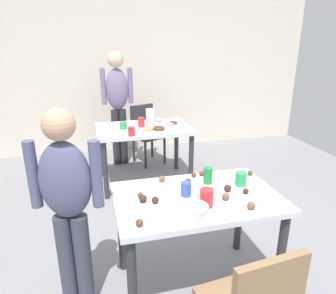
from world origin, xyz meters
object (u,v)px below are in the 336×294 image
at_px(mixing_bowl, 194,211).
at_px(soda_can, 208,176).
at_px(dining_table_near, 197,210).
at_px(pitcher_far, 151,118).
at_px(chair_far_table, 146,130).
at_px(person_girl_near, 68,199).
at_px(dining_table_far, 144,135).
at_px(person_adult_far, 118,98).

xyz_separation_m(mixing_bowl, soda_can, (0.25, 0.42, 0.02)).
relative_size(dining_table_near, mixing_bowl, 6.70).
xyz_separation_m(mixing_bowl, pitcher_far, (0.16, 2.11, 0.07)).
bearing_deg(pitcher_far, chair_far_table, 84.75).
distance_m(dining_table_near, person_girl_near, 0.87).
bearing_deg(pitcher_far, dining_table_far, -177.13).
relative_size(person_girl_near, mixing_bowl, 8.30).
distance_m(dining_table_far, soda_can, 1.70).
xyz_separation_m(dining_table_near, soda_can, (0.14, 0.17, 0.17)).
height_order(dining_table_near, mixing_bowl, mixing_bowl).
relative_size(mixing_bowl, pitcher_far, 0.75).
xyz_separation_m(dining_table_near, dining_table_far, (-0.04, 1.86, 0.01)).
bearing_deg(mixing_bowl, person_adult_far, 93.39).
xyz_separation_m(chair_far_table, pitcher_far, (-0.07, -0.73, 0.37)).
bearing_deg(soda_can, dining_table_far, 96.16).
distance_m(dining_table_far, person_adult_far, 0.86).
height_order(person_adult_far, mixing_bowl, person_adult_far).
distance_m(dining_table_near, mixing_bowl, 0.31).
distance_m(chair_far_table, soda_can, 2.45).
xyz_separation_m(person_girl_near, pitcher_far, (0.90, 1.85, 0.03)).
distance_m(person_girl_near, soda_can, 1.00).
bearing_deg(dining_table_near, soda_can, 49.43).
distance_m(chair_far_table, person_adult_far, 0.64).
distance_m(person_girl_near, person_adult_far, 2.66).
xyz_separation_m(dining_table_far, mixing_bowl, (-0.07, -2.11, 0.14)).
height_order(dining_table_far, mixing_bowl, mixing_bowl).
relative_size(chair_far_table, soda_can, 7.13).
bearing_deg(dining_table_far, person_girl_near, -113.69).
relative_size(mixing_bowl, soda_can, 1.39).
relative_size(dining_table_near, pitcher_far, 5.04).
bearing_deg(chair_far_table, person_girl_near, -110.47).
height_order(chair_far_table, mixing_bowl, chair_far_table).
bearing_deg(person_adult_far, chair_far_table, -1.28).
relative_size(person_girl_near, soda_can, 11.52).
distance_m(dining_table_far, chair_far_table, 0.77).
bearing_deg(dining_table_far, dining_table_near, -88.84).
height_order(person_girl_near, soda_can, person_girl_near).
bearing_deg(chair_far_table, soda_can, -89.35).
bearing_deg(person_adult_far, dining_table_near, -83.90).
relative_size(chair_far_table, pitcher_far, 3.86).
bearing_deg(soda_can, person_adult_far, 99.85).
relative_size(dining_table_far, person_adult_far, 0.71).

